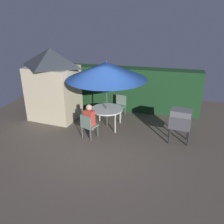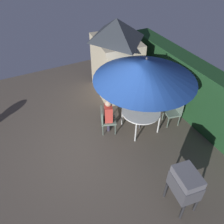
# 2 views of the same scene
# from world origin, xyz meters

# --- Properties ---
(ground_plane) EXTENTS (11.00, 11.00, 0.00)m
(ground_plane) POSITION_xyz_m (0.00, 0.00, 0.00)
(ground_plane) COLOR brown
(hedge_backdrop) EXTENTS (6.96, 0.68, 1.94)m
(hedge_backdrop) POSITION_xyz_m (0.00, 3.50, 0.97)
(hedge_backdrop) COLOR #193D1E
(hedge_backdrop) RESTS_ON ground
(garden_shed) EXTENTS (2.13, 1.75, 2.91)m
(garden_shed) POSITION_xyz_m (-2.48, 1.83, 1.48)
(garden_shed) COLOR #C6B793
(garden_shed) RESTS_ON ground
(patio_table) EXTENTS (1.24, 1.24, 0.75)m
(patio_table) POSITION_xyz_m (-0.13, 1.50, 0.69)
(patio_table) COLOR white
(patio_table) RESTS_ON ground
(patio_umbrella) EXTENTS (2.96, 2.96, 2.60)m
(patio_umbrella) POSITION_xyz_m (-0.13, 1.50, 2.24)
(patio_umbrella) COLOR #4C4C51
(patio_umbrella) RESTS_ON ground
(bbq_grill) EXTENTS (0.76, 0.59, 1.20)m
(bbq_grill) POSITION_xyz_m (2.59, 0.95, 0.85)
(bbq_grill) COLOR #47474C
(bbq_grill) RESTS_ON ground
(chair_near_shed) EXTENTS (0.59, 0.60, 0.90)m
(chair_near_shed) POSITION_xyz_m (-0.53, 0.45, 0.52)
(chair_near_shed) COLOR slate
(chair_near_shed) RESTS_ON ground
(chair_far_side) EXTENTS (0.55, 0.55, 0.90)m
(chair_far_side) POSITION_xyz_m (0.13, 2.68, 0.52)
(chair_far_side) COLOR slate
(chair_far_side) RESTS_ON ground
(person_in_red) EXTENTS (0.40, 0.34, 1.26)m
(person_in_red) POSITION_xyz_m (-0.50, 0.53, 0.78)
(person_in_red) COLOR #CC3D33
(person_in_red) RESTS_ON ground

